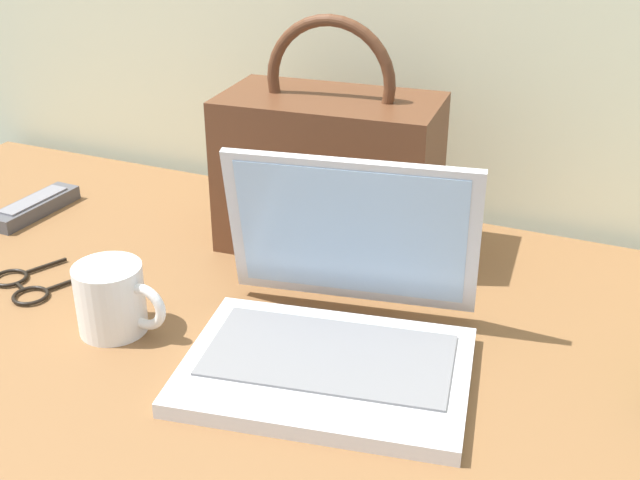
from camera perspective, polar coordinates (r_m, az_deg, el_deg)
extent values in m
cube|color=brown|center=(0.99, -2.42, -6.54)|extent=(1.60, 0.76, 0.03)
cube|color=silver|center=(0.88, 0.43, -9.32)|extent=(0.34, 0.27, 0.02)
cube|color=slate|center=(0.89, 0.65, -8.22)|extent=(0.29, 0.19, 0.00)
cube|color=silver|center=(0.94, 2.27, 0.56)|extent=(0.30, 0.10, 0.20)
cube|color=#A5C6EA|center=(0.93, 2.20, 0.48)|extent=(0.27, 0.09, 0.17)
cylinder|color=white|center=(0.98, -14.76, -4.07)|extent=(0.08, 0.08, 0.09)
torus|color=white|center=(0.95, -12.52, -4.68)|extent=(0.06, 0.01, 0.06)
cylinder|color=brown|center=(0.96, -15.01, -2.18)|extent=(0.07, 0.07, 0.00)
cube|color=#4C4C51|center=(1.34, -19.75, 2.22)|extent=(0.05, 0.16, 0.02)
cube|color=slate|center=(1.34, -19.83, 2.71)|extent=(0.04, 0.12, 0.00)
torus|color=black|center=(1.15, -21.30, -2.54)|extent=(0.06, 0.06, 0.01)
torus|color=black|center=(1.09, -20.01, -3.76)|extent=(0.06, 0.06, 0.01)
cube|color=black|center=(1.12, -20.67, -3.13)|extent=(0.02, 0.01, 0.00)
cube|color=black|center=(1.16, -19.01, -1.76)|extent=(0.03, 0.06, 0.00)
cube|color=black|center=(1.11, -17.63, -2.92)|extent=(0.03, 0.06, 0.00)
cube|color=#59331E|center=(1.13, 0.69, 4.79)|extent=(0.31, 0.19, 0.22)
torus|color=#59331E|center=(1.09, 0.73, 11.18)|extent=(0.18, 0.03, 0.18)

